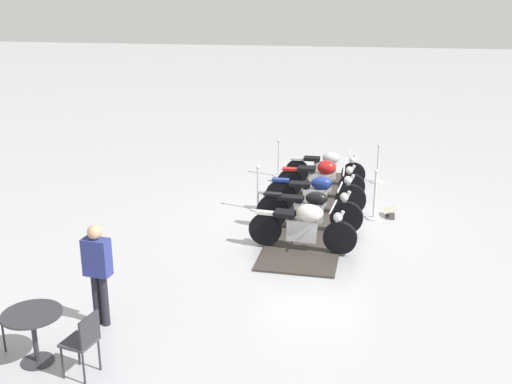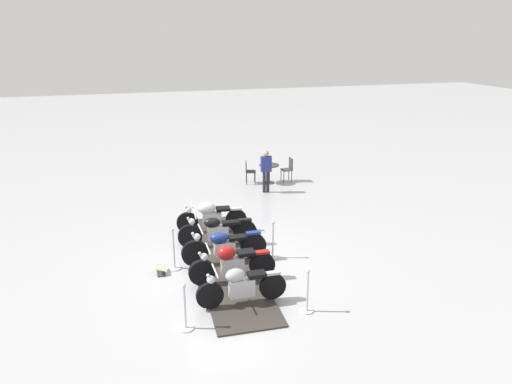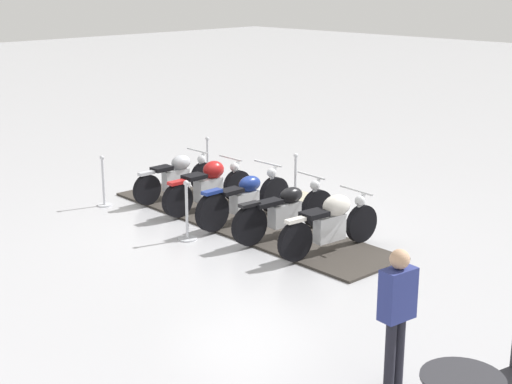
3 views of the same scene
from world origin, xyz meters
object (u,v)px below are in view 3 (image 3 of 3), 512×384
at_px(stanchion_right_rear, 208,169).
at_px(info_placard, 301,200).
at_px(stanchion_left_rear, 104,188).
at_px(motorcycle_navy, 245,198).
at_px(bystander_person, 397,307).
at_px(motorcycle_black, 286,211).
at_px(stanchion_right_mid, 295,192).
at_px(motorcycle_cream, 332,221).
at_px(motorcycle_maroon, 209,185).
at_px(motorcycle_chrome, 177,176).
at_px(stanchion_left_mid, 187,221).

distance_m(stanchion_right_rear, info_placard, 2.59).
bearing_deg(stanchion_left_rear, stanchion_right_rear, 87.18).
xyz_separation_m(stanchion_left_rear, info_placard, (2.70, 2.88, -0.28)).
distance_m(stanchion_right_rear, stanchion_left_rear, 2.65).
height_order(motorcycle_navy, bystander_person, bystander_person).
bearing_deg(motorcycle_black, stanchion_right_mid, 41.91).
relative_size(motorcycle_black, info_placard, 5.41).
bearing_deg(motorcycle_navy, stanchion_left_rear, 113.74).
distance_m(motorcycle_cream, info_placard, 2.87).
bearing_deg(motorcycle_maroon, info_placard, -29.06).
height_order(motorcycle_chrome, stanchion_right_mid, stanchion_right_mid).
xyz_separation_m(stanchion_right_rear, stanchion_left_rear, (-0.13, -2.64, 0.05)).
relative_size(motorcycle_cream, motorcycle_chrome, 1.04).
xyz_separation_m(info_placard, bystander_person, (5.46, -4.57, 0.89)).
bearing_deg(stanchion_right_mid, stanchion_left_mid, -92.82).
bearing_deg(motorcycle_cream, motorcycle_maroon, 94.50).
bearing_deg(stanchion_right_rear, motorcycle_maroon, -40.44).
xyz_separation_m(stanchion_right_mid, stanchion_left_mid, (-0.13, -2.64, -0.01)).
distance_m(motorcycle_black, motorcycle_maroon, 2.12).
bearing_deg(bystander_person, motorcycle_cream, -32.74).
bearing_deg(motorcycle_chrome, motorcycle_black, -92.08).
distance_m(stanchion_left_mid, bystander_person, 5.68).
bearing_deg(info_placard, motorcycle_navy, -83.83).
relative_size(motorcycle_black, stanchion_left_rear, 2.20).
height_order(motorcycle_black, motorcycle_maroon, motorcycle_black).
bearing_deg(stanchion_left_rear, motorcycle_navy, 23.39).
xyz_separation_m(motorcycle_chrome, stanchion_left_rear, (-0.68, -1.33, -0.13)).
bearing_deg(stanchion_left_rear, info_placard, 46.78).
height_order(motorcycle_chrome, info_placard, motorcycle_chrome).
relative_size(stanchion_left_mid, info_placard, 2.56).
relative_size(motorcycle_chrome, stanchion_left_rear, 2.01).
distance_m(motorcycle_maroon, info_placard, 1.92).
xyz_separation_m(motorcycle_chrome, stanchion_left_mid, (2.05, -1.46, -0.16)).
relative_size(stanchion_right_rear, stanchion_left_rear, 1.01).
bearing_deg(stanchion_right_mid, stanchion_right_rear, 177.18).
distance_m(motorcycle_chrome, stanchion_left_rear, 1.50).
bearing_deg(motorcycle_cream, stanchion_right_rear, 79.52).
distance_m(motorcycle_navy, bystander_person, 6.12).
relative_size(motorcycle_black, stanchion_right_mid, 1.99).
bearing_deg(stanchion_right_rear, motorcycle_chrome, -67.24).
bearing_deg(motorcycle_maroon, stanchion_right_rear, 51.39).
height_order(motorcycle_cream, stanchion_left_mid, stanchion_left_mid).
relative_size(motorcycle_black, motorcycle_navy, 0.99).
bearing_deg(motorcycle_navy, info_placard, 3.70).
relative_size(motorcycle_cream, stanchion_left_rear, 2.08).
bearing_deg(stanchion_left_rear, bystander_person, -11.73).
distance_m(motorcycle_maroon, stanchion_left_mid, 1.73).
height_order(motorcycle_maroon, stanchion_left_mid, stanchion_left_mid).
relative_size(motorcycle_navy, bystander_person, 1.39).
bearing_deg(bystander_person, stanchion_left_rear, -3.38).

